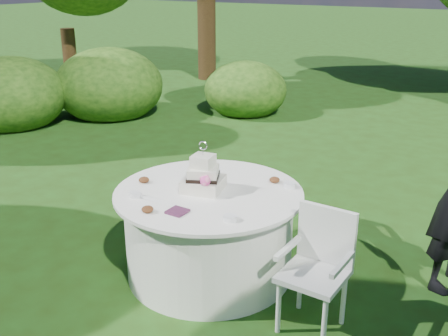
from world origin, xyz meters
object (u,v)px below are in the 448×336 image
Objects in this scene: table at (209,232)px; chair at (319,261)px; napkins at (177,211)px; cake at (203,177)px.

table is 1.07m from chair.
napkins is 0.16× the size of chair.
napkins reaches higher than table.
table is at bearing 171.83° from chair.
chair is (1.10, -0.14, -0.36)m from cake.
chair reaches higher than table.
table is 3.67× the size of cake.
table is 0.50m from cake.
napkins is 0.33× the size of cake.
cake reaches higher than table.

